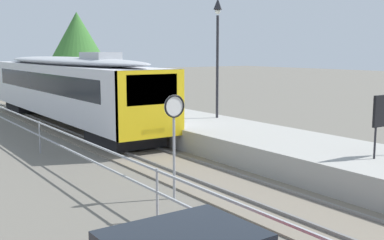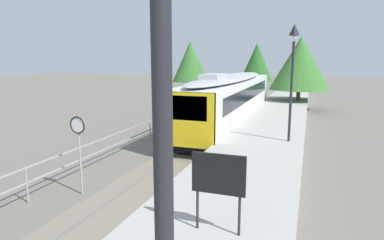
% 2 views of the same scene
% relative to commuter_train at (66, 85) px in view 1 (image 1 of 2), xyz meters
% --- Properties ---
extents(ground_plane, '(160.00, 160.00, 0.00)m').
position_rel_commuter_train_xyz_m(ground_plane, '(-3.00, -5.12, -2.14)').
color(ground_plane, '#6B665B').
extents(track_rails, '(3.20, 60.00, 0.14)m').
position_rel_commuter_train_xyz_m(track_rails, '(0.00, -5.12, -2.11)').
color(track_rails, slate).
rests_on(track_rails, ground).
extents(commuter_train, '(2.82, 18.51, 3.74)m').
position_rel_commuter_train_xyz_m(commuter_train, '(0.00, 0.00, 0.00)').
color(commuter_train, silver).
rests_on(commuter_train, track_rails).
extents(station_platform, '(3.90, 60.00, 0.90)m').
position_rel_commuter_train_xyz_m(station_platform, '(3.25, -5.12, -1.69)').
color(station_platform, '#A8A59E').
rests_on(station_platform, ground).
extents(platform_lamp_mid_platform, '(0.34, 0.34, 5.35)m').
position_rel_commuter_train_xyz_m(platform_lamp_mid_platform, '(4.50, -7.17, 2.48)').
color(platform_lamp_mid_platform, '#232328').
rests_on(platform_lamp_mid_platform, station_platform).
extents(speed_limit_sign, '(0.61, 0.10, 2.81)m').
position_rel_commuter_train_xyz_m(speed_limit_sign, '(-2.07, -13.94, -0.02)').
color(speed_limit_sign, '#9EA0A5').
rests_on(speed_limit_sign, ground).
extents(carpark_fence, '(0.06, 36.06, 1.25)m').
position_rel_commuter_train_xyz_m(carpark_fence, '(-3.30, -15.12, -1.23)').
color(carpark_fence, '#9EA0A5').
rests_on(carpark_fence, ground).
extents(tree_behind_station_far, '(5.46, 5.46, 6.76)m').
position_rel_commuter_train_xyz_m(tree_behind_station_far, '(4.32, 9.45, 2.20)').
color(tree_behind_station_far, brown).
rests_on(tree_behind_station_far, ground).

